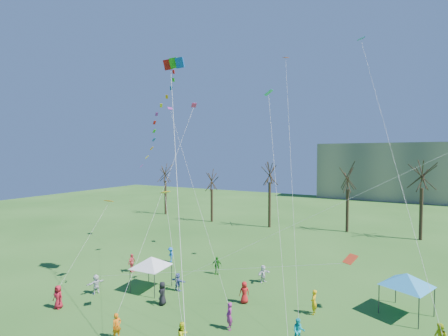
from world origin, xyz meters
The scene contains 7 objects.
distant_building centered at (22.00, 82.00, 7.50)m, with size 60.00×14.00×15.00m, color gray.
bare_tree_row centered at (0.78, 35.83, 7.49)m, with size 67.89×9.05×11.60m.
big_box_kite centered at (-6.91, 6.81, 14.71)m, with size 5.72×6.57×22.23m.
canopy_tent_white centered at (-8.60, 7.36, 2.49)m, with size 3.91×3.91×2.94m.
canopy_tent_blue centered at (11.05, 12.86, 2.66)m, with size 3.80×3.80×3.14m.
festival_crowd centered at (-1.40, 6.84, 0.85)m, with size 26.63×14.12×1.84m.
small_kites_aloft centered at (-1.56, 11.47, 13.29)m, with size 32.27×19.23×32.90m.
Camera 1 is at (9.73, -13.51, 11.87)m, focal length 25.00 mm.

